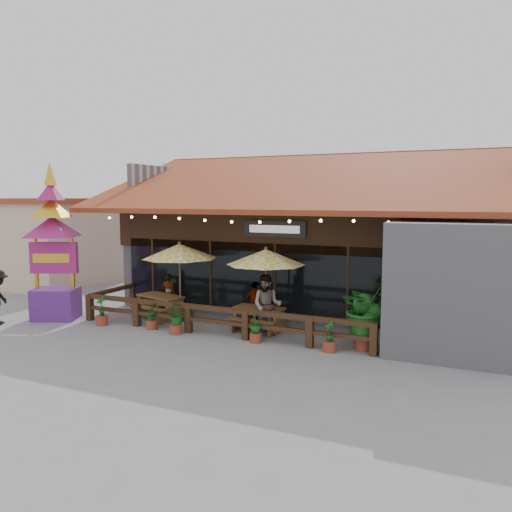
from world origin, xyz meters
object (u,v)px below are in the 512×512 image
at_px(umbrella_left, 180,252).
at_px(picnic_table_left, 161,303).
at_px(umbrella_right, 266,257).
at_px(tropical_plant, 365,310).
at_px(picnic_table_right, 259,315).
at_px(thai_sign_tower, 53,231).

bearing_deg(umbrella_left, picnic_table_left, -179.98).
xyz_separation_m(umbrella_left, umbrella_right, (3.22, 0.01, -0.05)).
xyz_separation_m(umbrella_right, tropical_plant, (3.34, -0.83, -1.21)).
relative_size(umbrella_right, picnic_table_left, 1.60).
bearing_deg(picnic_table_right, tropical_plant, -10.78).
distance_m(umbrella_right, picnic_table_left, 4.43).
bearing_deg(tropical_plant, picnic_table_right, 169.22).
distance_m(picnic_table_right, thai_sign_tower, 7.74).
xyz_separation_m(umbrella_right, thai_sign_tower, (-7.31, -1.63, 0.75)).
bearing_deg(thai_sign_tower, umbrella_right, 12.56).
relative_size(umbrella_left, picnic_table_left, 1.37).
bearing_deg(picnic_table_left, umbrella_left, 0.02).
xyz_separation_m(umbrella_left, thai_sign_tower, (-4.09, -1.62, 0.70)).
xyz_separation_m(picnic_table_left, tropical_plant, (7.39, -0.82, 0.59)).
relative_size(picnic_table_left, thai_sign_tower, 0.34).
height_order(umbrella_right, picnic_table_left, umbrella_right).
height_order(umbrella_right, picnic_table_right, umbrella_right).
relative_size(umbrella_left, umbrella_right, 0.85).
bearing_deg(umbrella_left, thai_sign_tower, -158.41).
distance_m(thai_sign_tower, tropical_plant, 10.86).
xyz_separation_m(picnic_table_right, thai_sign_tower, (-7.15, -1.46, 2.59)).
bearing_deg(umbrella_left, picnic_table_right, -2.93).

